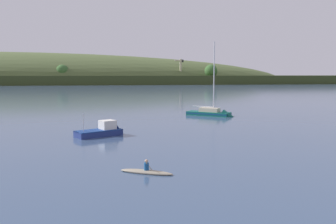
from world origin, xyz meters
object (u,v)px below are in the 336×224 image
(dockside_crane, at_px, (180,72))
(sailboat_outer_reach, at_px, (214,115))
(canoe_with_paddler, at_px, (146,172))
(fishing_boat_moored, at_px, (104,132))

(dockside_crane, relative_size, sailboat_outer_reach, 1.38)
(sailboat_outer_reach, distance_m, canoe_with_paddler, 33.91)
(sailboat_outer_reach, height_order, fishing_boat_moored, sailboat_outer_reach)
(fishing_boat_moored, bearing_deg, sailboat_outer_reach, 15.46)
(dockside_crane, distance_m, fishing_boat_moored, 218.65)
(fishing_boat_moored, relative_size, canoe_with_paddler, 1.59)
(fishing_boat_moored, height_order, canoe_with_paddler, fishing_boat_moored)
(canoe_with_paddler, bearing_deg, fishing_boat_moored, 128.34)
(dockside_crane, xyz_separation_m, sailboat_outer_reach, (-53.40, -192.41, -7.95))
(fishing_boat_moored, bearing_deg, canoe_with_paddler, -107.31)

